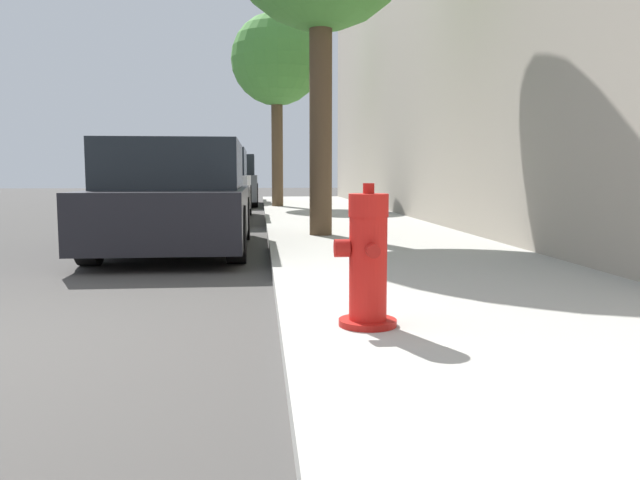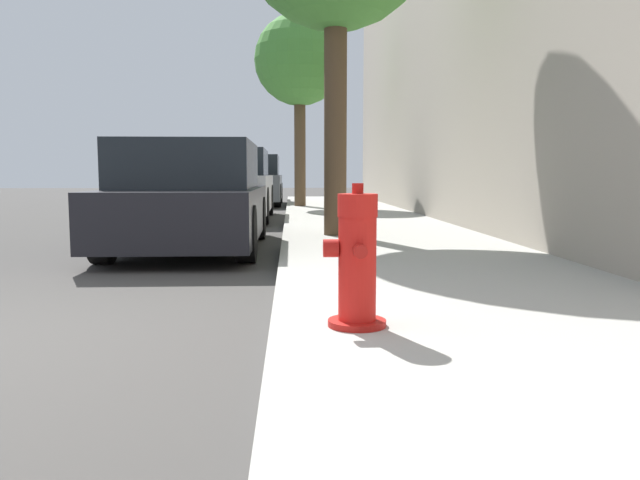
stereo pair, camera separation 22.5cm
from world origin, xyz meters
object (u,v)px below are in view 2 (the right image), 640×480
Objects in this scene: parked_car_near at (192,199)px; parked_car_far at (250,181)px; fire_hydrant at (357,263)px; parked_car_mid at (227,186)px; street_tree_far at (300,61)px.

parked_car_near is 11.24m from parked_car_far.
fire_hydrant is 0.18× the size of parked_car_mid.
parked_car_mid is 0.87× the size of street_tree_far.
fire_hydrant is 9.74m from parked_car_mid.
parked_car_mid is at bearing 90.95° from parked_car_near.
street_tree_far is at bearing -61.11° from parked_car_far.
parked_car_mid is 6.05m from parked_car_far.
parked_car_far is at bearing 90.03° from parked_car_near.
parked_car_near is 5.19m from parked_car_mid.
street_tree_far is at bearing 65.64° from parked_car_mid.
parked_car_far reaches higher than parked_car_near.
parked_car_far is (0.08, 6.05, 0.02)m from parked_car_mid.
parked_car_near is at bearing -89.05° from parked_car_mid.
parked_car_far is (-1.58, 15.64, 0.26)m from fire_hydrant.
parked_car_near is (-1.57, 4.40, 0.17)m from fire_hydrant.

